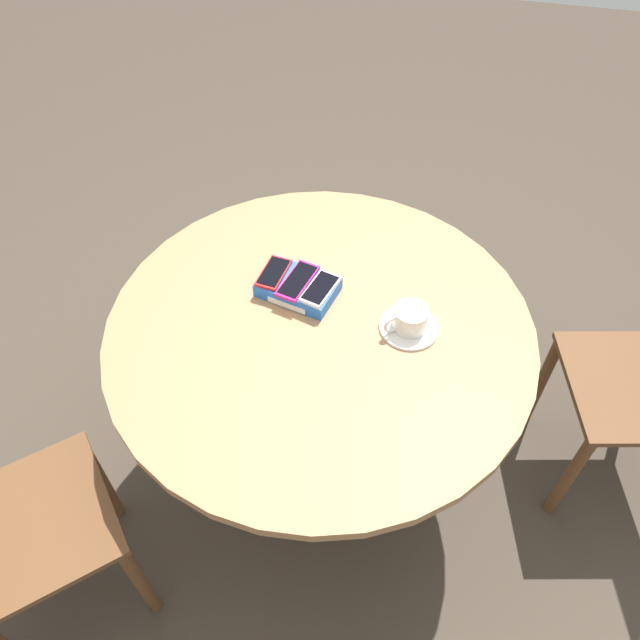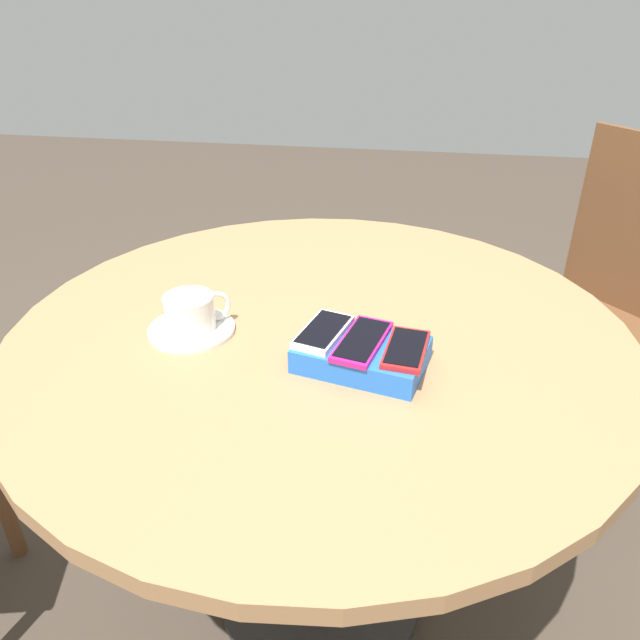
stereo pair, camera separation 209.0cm
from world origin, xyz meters
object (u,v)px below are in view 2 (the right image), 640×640
Objects in this scene: phone_white at (323,332)px; coffee_cup at (191,311)px; saucer at (192,330)px; phone_magenta at (362,341)px; phone_box at (362,354)px; phone_red at (406,349)px; chair_near_window at (595,312)px; round_table at (320,380)px.

coffee_cup reaches higher than phone_white.
phone_magenta is at bearing 169.29° from saucer.
phone_red reaches higher than phone_box.
phone_magenta is (0.07, -0.01, -0.00)m from phone_red.
chair_near_window is at bearing -128.67° from phone_box.
chair_near_window is at bearing -143.34° from saucer.
phone_magenta is at bearing 168.94° from coffee_cup.
round_table is at bearing 43.15° from chair_near_window.
coffee_cup is at bearing -11.06° from phone_magenta.
chair_near_window is (-0.87, -0.65, -0.29)m from coffee_cup.
phone_red is at bearing 143.63° from round_table.
phone_box is 2.11× the size of coffee_cup.
phone_white is (0.07, -0.02, 0.00)m from phone_magenta.
phone_box is 0.95m from chair_near_window.
chair_near_window reaches higher than saucer.
coffee_cup is at bearing -11.10° from phone_red.
phone_red is at bearing 169.22° from phone_box.
phone_box is 0.07m from phone_white.
coffee_cup reaches higher than phone_box.
chair_near_window is (-0.50, -0.72, -0.29)m from phone_red.
coffee_cup reaches higher than phone_red.
chair_near_window is at bearing -136.85° from round_table.
round_table is 0.90m from chair_near_window.
phone_magenta is at bearing 130.12° from round_table.
phone_red is at bearing 167.17° from phone_white.
phone_red is at bearing 168.75° from phone_magenta.
saucer is at bearing -10.71° from phone_magenta.
phone_magenta is (0.00, -0.00, 0.03)m from phone_box.
chair_near_window reaches higher than phone_box.
phone_red is (-0.15, 0.11, 0.15)m from round_table.
phone_magenta is at bearing 51.31° from chair_near_window.
phone_white reaches higher than phone_red.
chair_near_window is (-0.57, -0.71, -0.29)m from phone_magenta.
phone_magenta is 0.16× the size of chair_near_window.
saucer is at bearing -10.81° from phone_red.
phone_box is at bearing 165.01° from phone_white.
phone_white reaches higher than phone_magenta.
saucer is at bearing 36.56° from coffee_cup.
chair_near_window is (-0.57, -0.71, -0.27)m from phone_box.
round_table is at bearing -77.51° from phone_white.
phone_white is (-0.02, 0.08, 0.16)m from round_table.
chair_near_window is (-0.63, -0.69, -0.29)m from phone_white.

